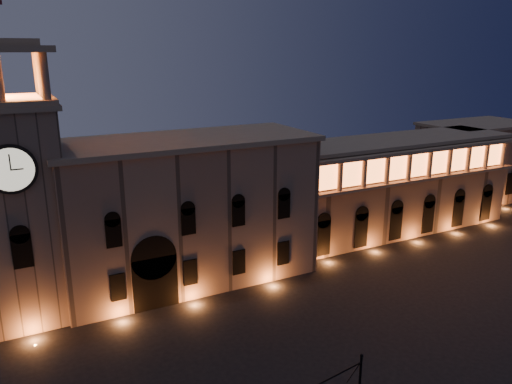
% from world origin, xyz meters
% --- Properties ---
extents(ground, '(160.00, 160.00, 0.00)m').
position_xyz_m(ground, '(0.00, 0.00, 0.00)').
color(ground, black).
rests_on(ground, ground).
extents(government_building, '(30.80, 12.80, 17.60)m').
position_xyz_m(government_building, '(-2.08, 21.93, 8.77)').
color(government_building, '#7E6452').
rests_on(government_building, ground).
extents(clock_tower, '(9.80, 9.80, 32.40)m').
position_xyz_m(clock_tower, '(-20.50, 20.98, 12.50)').
color(clock_tower, '#7E6452').
rests_on(clock_tower, ground).
extents(colonnade_wing, '(40.60, 11.50, 14.50)m').
position_xyz_m(colonnade_wing, '(32.00, 23.92, 7.33)').
color(colonnade_wing, '#79604D').
rests_on(colonnade_wing, ground).
extents(secondary_building, '(20.00, 12.00, 14.00)m').
position_xyz_m(secondary_building, '(58.00, 30.00, 7.00)').
color(secondary_building, '#79604D').
rests_on(secondary_building, ground).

